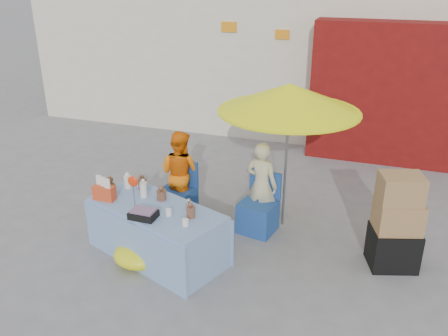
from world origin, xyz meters
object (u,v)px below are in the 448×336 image
at_px(vendor_orange, 180,173).
at_px(box_stack, 396,225).
at_px(chair_left, 177,201).
at_px(market_table, 157,231).
at_px(vendor_beige, 261,186).
at_px(umbrella, 289,98).
at_px(chair_right, 258,214).

bearing_deg(vendor_orange, box_stack, -177.16).
height_order(chair_left, box_stack, box_stack).
height_order(market_table, vendor_beige, vendor_beige).
distance_m(market_table, box_stack, 2.99).
bearing_deg(vendor_orange, umbrella, -163.85).
relative_size(vendor_beige, umbrella, 0.62).
height_order(vendor_beige, umbrella, umbrella).
xyz_separation_m(market_table, chair_left, (-0.18, 1.03, -0.11)).
bearing_deg(box_stack, vendor_orange, 172.21).
bearing_deg(vendor_orange, chair_right, -175.50).
relative_size(vendor_orange, vendor_beige, 1.02).
bearing_deg(box_stack, umbrella, 159.41).
height_order(umbrella, box_stack, umbrella).
bearing_deg(vendor_orange, chair_left, 101.86).
distance_m(vendor_beige, umbrella, 1.29).
bearing_deg(vendor_beige, umbrella, -142.81).
bearing_deg(umbrella, box_stack, -20.59).
bearing_deg(vendor_orange, vendor_beige, -169.38).
relative_size(chair_right, box_stack, 0.68).
height_order(market_table, umbrella, umbrella).
xyz_separation_m(chair_right, vendor_orange, (-1.25, 0.13, 0.40)).
distance_m(market_table, chair_left, 1.05).
xyz_separation_m(vendor_orange, umbrella, (1.55, 0.15, 1.23)).
height_order(vendor_beige, box_stack, vendor_beige).
bearing_deg(vendor_beige, market_table, 58.12).
distance_m(market_table, vendor_beige, 1.61).
height_order(market_table, chair_right, market_table).
height_order(chair_left, umbrella, umbrella).
distance_m(vendor_orange, vendor_beige, 1.25).
height_order(chair_left, chair_right, same).
bearing_deg(box_stack, market_table, -165.49).
height_order(chair_right, vendor_orange, vendor_orange).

